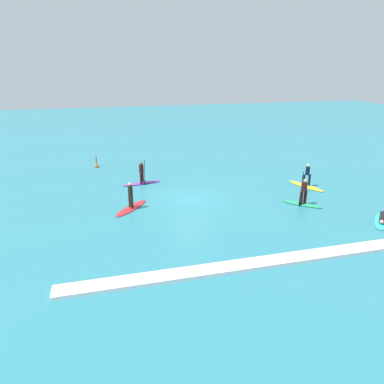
# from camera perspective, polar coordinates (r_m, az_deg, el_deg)

# --- Properties ---
(ground_plane) EXTENTS (120.00, 120.00, 0.00)m
(ground_plane) POSITION_cam_1_polar(r_m,az_deg,el_deg) (24.88, 0.00, -1.08)
(ground_plane) COLOR teal
(ground_plane) RESTS_ON ground
(surfer_on_red_board) EXTENTS (2.61, 2.91, 1.78)m
(surfer_on_red_board) POSITION_cam_1_polar(r_m,az_deg,el_deg) (23.40, -9.77, -1.67)
(surfer_on_red_board) COLOR red
(surfer_on_red_board) RESTS_ON ground_plane
(surfer_on_green_board) EXTENTS (2.28, 2.24, 2.32)m
(surfer_on_green_board) POSITION_cam_1_polar(r_m,az_deg,el_deg) (24.76, 17.42, -0.86)
(surfer_on_green_board) COLOR #23B266
(surfer_on_green_board) RESTS_ON ground_plane
(surfer_on_teal_board) EXTENTS (2.57, 2.61, 0.42)m
(surfer_on_teal_board) POSITION_cam_1_polar(r_m,az_deg,el_deg) (24.14, 28.21, -3.89)
(surfer_on_teal_board) COLOR #33C6CC
(surfer_on_teal_board) RESTS_ON ground_plane
(surfer_on_yellow_board) EXTENTS (1.81, 3.29, 1.81)m
(surfer_on_yellow_board) POSITION_cam_1_polar(r_m,az_deg,el_deg) (28.62, 17.89, 1.56)
(surfer_on_yellow_board) COLOR yellow
(surfer_on_yellow_board) RESTS_ON ground_plane
(surfer_on_purple_board) EXTENTS (3.10, 1.13, 2.03)m
(surfer_on_purple_board) POSITION_cam_1_polar(r_m,az_deg,el_deg) (28.15, -8.07, 2.23)
(surfer_on_purple_board) COLOR purple
(surfer_on_purple_board) RESTS_ON ground_plane
(marker_buoy) EXTENTS (0.38, 0.38, 1.11)m
(marker_buoy) POSITION_cam_1_polar(r_m,az_deg,el_deg) (33.68, -15.05, 4.14)
(marker_buoy) COLOR #E55119
(marker_buoy) RESTS_ON ground_plane
(wave_crest) EXTENTS (16.68, 0.90, 0.18)m
(wave_crest) POSITION_cam_1_polar(r_m,az_deg,el_deg) (16.93, 8.10, -11.63)
(wave_crest) COLOR white
(wave_crest) RESTS_ON ground_plane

